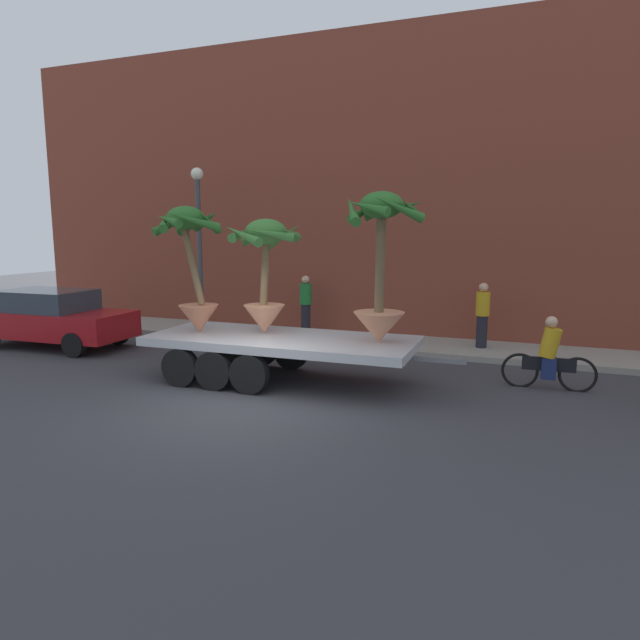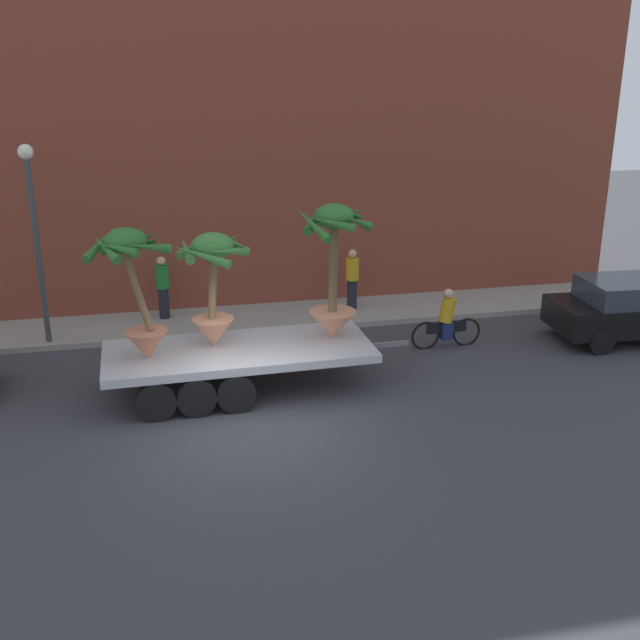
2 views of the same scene
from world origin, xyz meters
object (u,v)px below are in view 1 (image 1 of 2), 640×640
potted_palm_rear (265,270)px  pedestrian_near_gate (306,303)px  flatbed_trailer (270,346)px  trailing_car (51,317)px  pedestrian_far_left (482,314)px  potted_palm_middle (192,263)px  street_lamp (199,229)px  potted_palm_front (380,267)px  cyclist (549,357)px

potted_palm_rear → pedestrian_near_gate: size_ratio=1.45×
potted_palm_rear → flatbed_trailer: bearing=-45.7°
trailing_car → pedestrian_far_left: 11.68m
flatbed_trailer → potted_palm_middle: size_ratio=2.44×
flatbed_trailer → pedestrian_far_left: (3.95, 4.46, 0.28)m
pedestrian_near_gate → potted_palm_middle: bearing=-96.4°
trailing_car → street_lamp: (3.09, 2.68, 2.40)m
potted_palm_front → cyclist: 3.92m
potted_palm_middle → pedestrian_far_left: bearing=39.2°
flatbed_trailer → cyclist: (5.58, 1.46, -0.09)m
potted_palm_rear → pedestrian_far_left: 6.09m
potted_palm_rear → potted_palm_front: 2.59m
trailing_car → pedestrian_far_left: (11.13, 3.54, 0.22)m
flatbed_trailer → cyclist: 5.77m
potted_palm_front → pedestrian_far_left: 4.82m
potted_palm_middle → cyclist: size_ratio=1.49×
potted_palm_middle → pedestrian_near_gate: (0.56, 5.01, -1.47)m
flatbed_trailer → street_lamp: street_lamp is taller
potted_palm_rear → cyclist: 6.16m
pedestrian_far_left → potted_palm_rear: bearing=-134.5°
cyclist → potted_palm_front: bearing=-157.8°
pedestrian_near_gate → pedestrian_far_left: 5.17m
potted_palm_rear → street_lamp: size_ratio=0.51×
potted_palm_front → potted_palm_rear: bearing=178.5°
cyclist → trailing_car: bearing=-177.6°
cyclist → trailing_car: 12.77m
potted_palm_rear → potted_palm_front: size_ratio=0.83×
cyclist → street_lamp: size_ratio=0.38×
cyclist → street_lamp: (-9.67, 2.14, 2.56)m
trailing_car → street_lamp: 4.75m
potted_palm_rear → potted_palm_middle: (-1.56, -0.42, 0.15)m
potted_palm_rear → pedestrian_far_left: potted_palm_rear is taller
cyclist → potted_palm_rear: bearing=-167.9°
potted_palm_front → pedestrian_near_gate: bearing=127.5°
cyclist → pedestrian_far_left: size_ratio=1.08×
flatbed_trailer → pedestrian_far_left: 5.97m
potted_palm_front → trailing_car: potted_palm_front is taller
pedestrian_near_gate → trailing_car: bearing=-147.0°
potted_palm_rear → trailing_car: potted_palm_rear is taller
potted_palm_middle → trailing_car: potted_palm_middle is taller
potted_palm_rear → cyclist: (5.79, 1.25, -1.70)m
potted_palm_front → pedestrian_near_gate: (-3.58, 4.66, -1.45)m
potted_palm_rear → cyclist: potted_palm_rear is taller
potted_palm_middle → cyclist: bearing=12.8°
cyclist → flatbed_trailer: bearing=-165.3°
flatbed_trailer → pedestrian_near_gate: bearing=104.1°
flatbed_trailer → potted_palm_rear: 1.63m
trailing_car → pedestrian_far_left: pedestrian_far_left is taller
trailing_car → street_lamp: bearing=40.9°
pedestrian_near_gate → street_lamp: street_lamp is taller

